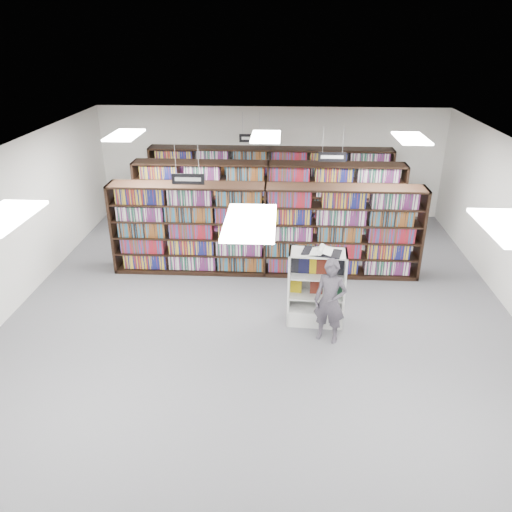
# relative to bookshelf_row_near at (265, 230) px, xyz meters

# --- Properties ---
(floor) EXTENTS (12.00, 12.00, 0.00)m
(floor) POSITION_rel_bookshelf_row_near_xyz_m (0.00, -2.00, -1.05)
(floor) COLOR #55565B
(floor) RESTS_ON ground
(ceiling) EXTENTS (10.00, 12.00, 0.10)m
(ceiling) POSITION_rel_bookshelf_row_near_xyz_m (0.00, -2.00, 2.15)
(ceiling) COLOR silver
(ceiling) RESTS_ON wall_back
(wall_back) EXTENTS (10.00, 0.10, 3.20)m
(wall_back) POSITION_rel_bookshelf_row_near_xyz_m (0.00, 4.00, 0.55)
(wall_back) COLOR white
(wall_back) RESTS_ON ground
(bookshelf_row_near) EXTENTS (7.00, 0.60, 2.10)m
(bookshelf_row_near) POSITION_rel_bookshelf_row_near_xyz_m (0.00, 0.00, 0.00)
(bookshelf_row_near) COLOR black
(bookshelf_row_near) RESTS_ON floor
(bookshelf_row_mid) EXTENTS (7.00, 0.60, 2.10)m
(bookshelf_row_mid) POSITION_rel_bookshelf_row_near_xyz_m (0.00, 2.00, 0.00)
(bookshelf_row_mid) COLOR black
(bookshelf_row_mid) RESTS_ON floor
(bookshelf_row_far) EXTENTS (7.00, 0.60, 2.10)m
(bookshelf_row_far) POSITION_rel_bookshelf_row_near_xyz_m (0.00, 3.70, 0.00)
(bookshelf_row_far) COLOR black
(bookshelf_row_far) RESTS_ON floor
(aisle_sign_left) EXTENTS (0.65, 0.02, 0.80)m
(aisle_sign_left) POSITION_rel_bookshelf_row_near_xyz_m (-1.50, -1.00, 1.48)
(aisle_sign_left) COLOR #B2B2B7
(aisle_sign_left) RESTS_ON ceiling
(aisle_sign_right) EXTENTS (0.65, 0.02, 0.80)m
(aisle_sign_right) POSITION_rel_bookshelf_row_near_xyz_m (1.50, 1.00, 1.48)
(aisle_sign_right) COLOR #B2B2B7
(aisle_sign_right) RESTS_ON ceiling
(aisle_sign_center) EXTENTS (0.65, 0.02, 0.80)m
(aisle_sign_center) POSITION_rel_bookshelf_row_near_xyz_m (-0.50, 3.00, 1.48)
(aisle_sign_center) COLOR #B2B2B7
(aisle_sign_center) RESTS_ON ceiling
(troffer_front_left) EXTENTS (0.60, 1.20, 0.04)m
(troffer_front_left) POSITION_rel_bookshelf_row_near_xyz_m (-3.00, -5.00, 2.11)
(troffer_front_left) COLOR white
(troffer_front_left) RESTS_ON ceiling
(troffer_front_center) EXTENTS (0.60, 1.20, 0.04)m
(troffer_front_center) POSITION_rel_bookshelf_row_near_xyz_m (0.00, -5.00, 2.11)
(troffer_front_center) COLOR white
(troffer_front_center) RESTS_ON ceiling
(troffer_front_right) EXTENTS (0.60, 1.20, 0.04)m
(troffer_front_right) POSITION_rel_bookshelf_row_near_xyz_m (3.00, -5.00, 2.11)
(troffer_front_right) COLOR white
(troffer_front_right) RESTS_ON ceiling
(troffer_back_left) EXTENTS (0.60, 1.20, 0.04)m
(troffer_back_left) POSITION_rel_bookshelf_row_near_xyz_m (-3.00, 0.00, 2.11)
(troffer_back_left) COLOR white
(troffer_back_left) RESTS_ON ceiling
(troffer_back_center) EXTENTS (0.60, 1.20, 0.04)m
(troffer_back_center) POSITION_rel_bookshelf_row_near_xyz_m (0.00, 0.00, 2.11)
(troffer_back_center) COLOR white
(troffer_back_center) RESTS_ON ceiling
(troffer_back_right) EXTENTS (0.60, 1.20, 0.04)m
(troffer_back_right) POSITION_rel_bookshelf_row_near_xyz_m (3.00, 0.00, 2.11)
(troffer_back_right) COLOR white
(troffer_back_right) RESTS_ON ceiling
(endcap_display) EXTENTS (1.10, 0.60, 1.50)m
(endcap_display) POSITION_rel_bookshelf_row_near_xyz_m (1.06, -2.07, -0.55)
(endcap_display) COLOR silver
(endcap_display) RESTS_ON floor
(open_book) EXTENTS (0.77, 0.55, 0.13)m
(open_book) POSITION_rel_bookshelf_row_near_xyz_m (1.11, -2.15, 0.48)
(open_book) COLOR black
(open_book) RESTS_ON endcap_display
(shopper) EXTENTS (0.68, 0.56, 1.60)m
(shopper) POSITION_rel_bookshelf_row_near_xyz_m (1.27, -2.70, -0.25)
(shopper) COLOR #4C4650
(shopper) RESTS_ON floor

